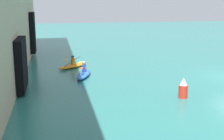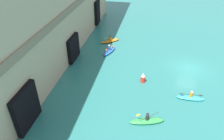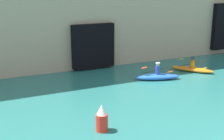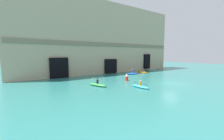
{
  "view_description": "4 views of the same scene",
  "coord_description": "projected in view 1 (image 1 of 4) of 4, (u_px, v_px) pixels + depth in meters",
  "views": [
    {
      "loc": [
        -21.5,
        13.45,
        5.9
      ],
      "look_at": [
        -3.54,
        10.09,
        1.77
      ],
      "focal_mm": 50.0,
      "sensor_mm": 36.0,
      "label": 1
    },
    {
      "loc": [
        -25.76,
        5.17,
        15.62
      ],
      "look_at": [
        -3.56,
        9.7,
        0.75
      ],
      "focal_mm": 35.0,
      "sensor_mm": 36.0,
      "label": 2
    },
    {
      "loc": [
        -9.2,
        -6.08,
        6.52
      ],
      "look_at": [
        -1.6,
        10.56,
        1.32
      ],
      "focal_mm": 50.0,
      "sensor_mm": 36.0,
      "label": 3
    },
    {
      "loc": [
        -21.46,
        -13.99,
        4.67
      ],
      "look_at": [
        -3.79,
        10.97,
        1.42
      ],
      "focal_mm": 24.0,
      "sensor_mm": 36.0,
      "label": 4
    }
  ],
  "objects": [
    {
      "name": "kayak_blue",
      "position": [
        84.0,
        74.0,
        24.32
      ],
      "size": [
        3.24,
        1.75,
        1.21
      ],
      "rotation": [
        0.0,
        0.0,
        5.97
      ],
      "color": "blue",
      "rests_on": "ground"
    },
    {
      "name": "kayak_orange",
      "position": [
        73.0,
        65.0,
        27.55
      ],
      "size": [
        2.58,
        3.0,
        1.07
      ],
      "rotation": [
        0.0,
        0.0,
        5.38
      ],
      "color": "orange",
      "rests_on": "ground"
    },
    {
      "name": "marker_buoy",
      "position": [
        183.0,
        89.0,
        19.06
      ],
      "size": [
        0.55,
        0.55,
        1.28
      ],
      "color": "red",
      "rests_on": "ground"
    }
  ]
}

